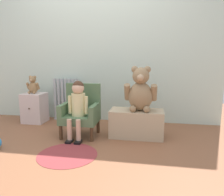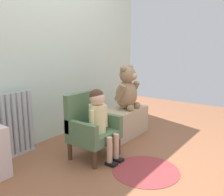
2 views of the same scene
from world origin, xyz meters
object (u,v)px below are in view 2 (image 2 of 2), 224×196
Objects in this scene: child_armchair at (91,127)px; floor_rug at (146,170)px; low_bench at (124,122)px; large_teddy_bear at (127,90)px; child_figure at (99,115)px; radiator at (15,125)px.

child_armchair is 1.07× the size of floor_rug.
large_teddy_bear is (0.04, -0.01, 0.41)m from low_bench.
large_teddy_bear reaches higher than child_figure.
radiator is at bearing 153.66° from low_bench.
large_teddy_bear reaches higher than child_armchair.
child_figure reaches higher than floor_rug.
low_bench is at bearing 4.66° from child_armchair.
child_figure is at bearing -168.12° from large_teddy_bear.
child_armchair is 0.69m from floor_rug.
floor_rug is (0.05, -0.50, -0.46)m from child_figure.
low_bench is 1.21× the size of large_teddy_bear.
radiator is 1.01× the size of child_armchair.
radiator is 1.36m from large_teddy_bear.
low_bench is at bearing 45.40° from floor_rug.
child_armchair is 0.73m from low_bench.
child_armchair is at bearing 94.32° from floor_rug.
radiator is 1.00× the size of low_bench.
radiator reaches higher than low_bench.
large_teddy_bear is 0.89× the size of floor_rug.
child_armchair is (0.45, -0.63, -0.02)m from radiator.
floor_rug is at bearing -68.32° from radiator.
child_armchair reaches higher than low_bench.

